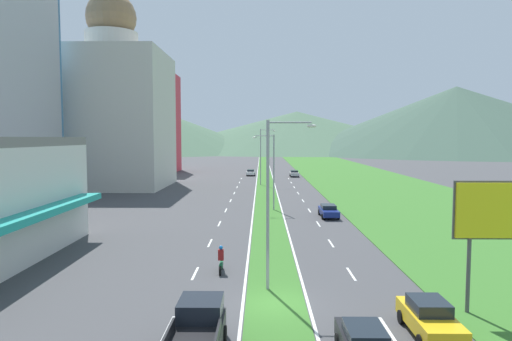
{
  "coord_description": "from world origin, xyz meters",
  "views": [
    {
      "loc": [
        -0.76,
        -23.28,
        8.89
      ],
      "look_at": [
        -1.47,
        35.06,
        4.58
      ],
      "focal_mm": 31.52,
      "sensor_mm": 36.0,
      "label": 1
    }
  ],
  "objects": [
    {
      "name": "hill_far_center",
      "position": [
        22.92,
        278.42,
        13.06
      ],
      "size": [
        201.33,
        201.33,
        26.12
      ],
      "primitive_type": "cone",
      "color": "#47664C",
      "rests_on": "ground_plane"
    },
    {
      "name": "street_lamp_near",
      "position": [
        -0.1,
        2.36,
        5.64
      ],
      "size": [
        2.85,
        0.28,
        9.89
      ],
      "color": "#99999E",
      "rests_on": "ground_plane"
    },
    {
      "name": "grass_median",
      "position": [
        0.0,
        60.0,
        0.03
      ],
      "size": [
        3.2,
        240.0,
        0.06
      ],
      "primitive_type": "cube",
      "color": "#387028",
      "rests_on": "ground_plane"
    },
    {
      "name": "grass_verge_right",
      "position": [
        20.6,
        60.0,
        0.03
      ],
      "size": [
        24.0,
        240.0,
        0.06
      ],
      "primitive_type": "cube",
      "color": "#387028",
      "rests_on": "ground_plane"
    },
    {
      "name": "lane_dash_right_4",
      "position": [
        5.1,
        13.95,
        0.01
      ],
      "size": [
        0.16,
        2.8,
        0.01
      ],
      "primitive_type": "cube",
      "color": "silver",
      "rests_on": "ground_plane"
    },
    {
      "name": "lane_dash_left_3",
      "position": [
        -5.1,
        5.46,
        0.01
      ],
      "size": [
        0.16,
        2.8,
        0.01
      ],
      "primitive_type": "cube",
      "color": "silver",
      "rests_on": "ground_plane"
    },
    {
      "name": "lane_dash_right_2",
      "position": [
        5.1,
        -3.02,
        0.01
      ],
      "size": [
        0.16,
        2.8,
        0.01
      ],
      "primitive_type": "cube",
      "color": "silver",
      "rests_on": "ground_plane"
    },
    {
      "name": "lane_dash_right_5",
      "position": [
        5.1,
        22.44,
        0.01
      ],
      "size": [
        0.16,
        2.8,
        0.01
      ],
      "primitive_type": "cube",
      "color": "silver",
      "rests_on": "ground_plane"
    },
    {
      "name": "street_lamp_mid",
      "position": [
        0.47,
        31.17,
        5.29
      ],
      "size": [
        2.67,
        0.43,
        9.24
      ],
      "color": "#99999E",
      "rests_on": "ground_plane"
    },
    {
      "name": "ground_plane",
      "position": [
        0.0,
        0.0,
        0.0
      ],
      "size": [
        600.0,
        600.0,
        0.0
      ],
      "primitive_type": "plane",
      "color": "#424244"
    },
    {
      "name": "lane_dash_right_10",
      "position": [
        5.1,
        64.88,
        0.01
      ],
      "size": [
        0.16,
        2.8,
        0.01
      ],
      "primitive_type": "cube",
      "color": "silver",
      "rests_on": "ground_plane"
    },
    {
      "name": "lane_dash_right_7",
      "position": [
        5.1,
        39.42,
        0.01
      ],
      "size": [
        0.16,
        2.8,
        0.01
      ],
      "primitive_type": "cube",
      "color": "silver",
      "rests_on": "ground_plane"
    },
    {
      "name": "motorcycle_rider",
      "position": [
        -3.42,
        5.72,
        0.75
      ],
      "size": [
        0.36,
        2.0,
        1.8
      ],
      "rotation": [
        0.0,
        0.0,
        1.57
      ],
      "color": "black",
      "rests_on": "ground_plane"
    },
    {
      "name": "lane_dash_left_11",
      "position": [
        -5.1,
        73.37,
        0.01
      ],
      "size": [
        0.16,
        2.8,
        0.01
      ],
      "primitive_type": "cube",
      "color": "silver",
      "rests_on": "ground_plane"
    },
    {
      "name": "lane_dash_right_9",
      "position": [
        5.1,
        56.39,
        0.01
      ],
      "size": [
        0.16,
        2.8,
        0.01
      ],
      "primitive_type": "cube",
      "color": "silver",
      "rests_on": "ground_plane"
    },
    {
      "name": "car_5",
      "position": [
        6.79,
        -3.61,
        0.81
      ],
      "size": [
        1.93,
        4.29,
        1.61
      ],
      "rotation": [
        0.0,
        0.0,
        -1.57
      ],
      "color": "yellow",
      "rests_on": "ground_plane"
    },
    {
      "name": "pickup_truck_0",
      "position": [
        -3.36,
        -5.85,
        0.98
      ],
      "size": [
        2.18,
        5.4,
        2.0
      ],
      "rotation": [
        0.0,
        0.0,
        1.57
      ],
      "color": "black",
      "rests_on": "ground_plane"
    },
    {
      "name": "lane_dash_left_8",
      "position": [
        -5.1,
        47.91,
        0.01
      ],
      "size": [
        0.16,
        2.8,
        0.01
      ],
      "primitive_type": "cube",
      "color": "silver",
      "rests_on": "ground_plane"
    },
    {
      "name": "midrise_colored",
      "position": [
        -29.07,
        92.29,
        12.5
      ],
      "size": [
        12.98,
        12.98,
        25.0
      ],
      "primitive_type": "cube",
      "color": "#D83847",
      "rests_on": "ground_plane"
    },
    {
      "name": "lane_dash_left_6",
      "position": [
        -5.1,
        30.93,
        0.01
      ],
      "size": [
        0.16,
        2.8,
        0.01
      ],
      "primitive_type": "cube",
      "color": "silver",
      "rests_on": "ground_plane"
    },
    {
      "name": "lane_dash_right_8",
      "position": [
        5.1,
        47.91,
        0.01
      ],
      "size": [
        0.16,
        2.8,
        0.01
      ],
      "primitive_type": "cube",
      "color": "silver",
      "rests_on": "ground_plane"
    },
    {
      "name": "edge_line_median_right",
      "position": [
        1.75,
        60.0,
        0.01
      ],
      "size": [
        0.16,
        240.0,
        0.01
      ],
      "primitive_type": "cube",
      "color": "silver",
      "rests_on": "ground_plane"
    },
    {
      "name": "billboard_roadside",
      "position": [
        11.47,
        -1.06,
        5.01
      ],
      "size": [
        5.35,
        0.28,
        6.75
      ],
      "color": "#4C4C51",
      "rests_on": "ground_plane"
    },
    {
      "name": "lane_dash_left_2",
      "position": [
        -5.1,
        -3.02,
        0.01
      ],
      "size": [
        0.16,
        2.8,
        0.01
      ],
      "primitive_type": "cube",
      "color": "silver",
      "rests_on": "ground_plane"
    },
    {
      "name": "lane_dash_right_11",
      "position": [
        5.1,
        73.37,
        0.01
      ],
      "size": [
        0.16,
        2.8,
        0.01
      ],
      "primitive_type": "cube",
      "color": "silver",
      "rests_on": "ground_plane"
    },
    {
      "name": "lane_dash_left_5",
      "position": [
        -5.1,
        22.44,
        0.01
      ],
      "size": [
        0.16,
        2.8,
        0.01
      ],
      "primitive_type": "cube",
      "color": "silver",
      "rests_on": "ground_plane"
    },
    {
      "name": "edge_line_median_left",
      "position": [
        -1.75,
        60.0,
        0.01
      ],
      "size": [
        0.16,
        240.0,
        0.01
      ],
      "primitive_type": "cube",
      "color": "silver",
      "rests_on": "ground_plane"
    },
    {
      "name": "lane_dash_left_4",
      "position": [
        -5.1,
        13.95,
        0.01
      ],
      "size": [
        0.16,
        2.8,
        0.01
      ],
      "primitive_type": "cube",
      "color": "silver",
      "rests_on": "ground_plane"
    },
    {
      "name": "lane_dash_right_6",
      "position": [
        5.1,
        30.93,
        0.01
      ],
      "size": [
        0.16,
        2.8,
        0.01
      ],
      "primitive_type": "cube",
      "color": "silver",
      "rests_on": "ground_plane"
    },
    {
      "name": "car_6",
      "position": [
        6.68,
        78.07,
        0.75
      ],
      "size": [
        1.98,
        4.52,
        1.43
      ],
      "rotation": [
        0.0,
        0.0,
        -1.57
      ],
      "color": "#B2B2B7",
      "rests_on": "ground_plane"
    },
    {
      "name": "hill_far_right",
      "position": [
        109.22,
        233.5,
        18.78
      ],
      "size": [
        193.66,
        193.66,
        37.56
      ],
      "primitive_type": "cone",
      "color": "#3D5647",
      "rests_on": "ground_plane"
    },
    {
      "name": "car_4",
      "position": [
        -3.26,
        81.01,
        0.74
      ],
      "size": [
        1.99,
        4.54,
        1.43
      ],
      "rotation": [
        0.0,
        0.0,
        1.57
      ],
      "color": "silver",
      "rests_on": "ground_plane"
    },
    {
      "name": "domed_building",
      "position": [
        -27.22,
        57.07,
        13.62
      ],
      "size": [
        18.77,
        18.77,
        34.29
      ],
      "color": "beige",
      "rests_on": "ground_plane"
    },
    {
      "name": "lane_dash_right_3",
      "position": [
        5.1,
        5.46,
        0.01
      ],
      "size": [
        0.16,
        2.8,
        0.01
      ],
      "primitive_type": "cube",
      "color": "silver",
      "rests_on": "ground_plane"
    },
    {
      "name": "street_lamp_far",
      "position": [
        -0.64,
        60.02,
        5.92
      ],
      "size": [
        2.86,
        0.34,
        10.43
      ],
      "color": "#99999E",
      "rests_on": "ground_plane"
    },
    {
      "name": "hill_far_left",
      "position": [
        -70.71,
        245.5,
        14.0
      ],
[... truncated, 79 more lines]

